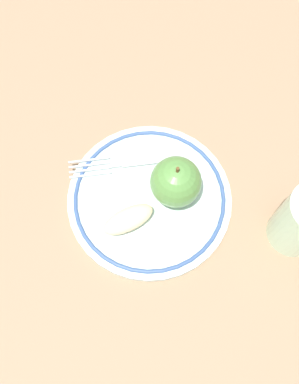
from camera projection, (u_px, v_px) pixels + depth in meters
name	position (u px, v px, depth m)	size (l,w,h in m)	color
ground_plane	(150.00, 190.00, 0.63)	(2.00, 2.00, 0.00)	#927255
plate	(150.00, 199.00, 0.62)	(0.24, 0.24, 0.01)	silver
apple_red_whole	(176.00, 182.00, 0.58)	(0.07, 0.07, 0.08)	#54883F
apple_slice_front	(128.00, 219.00, 0.58)	(0.07, 0.03, 0.02)	beige
fork	(131.00, 162.00, 0.63)	(0.12, 0.15, 0.00)	silver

